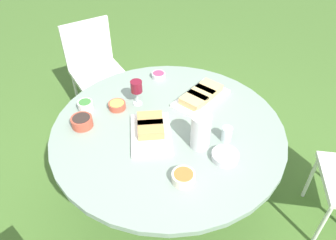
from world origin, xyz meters
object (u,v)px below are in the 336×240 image
at_px(dining_table, 168,138).
at_px(chair_near_right, 94,64).
at_px(water_pitcher, 201,131).
at_px(wine_glass, 136,87).

bearing_deg(dining_table, chair_near_right, 19.40).
relative_size(water_pitcher, wine_glass, 1.24).
bearing_deg(wine_glass, water_pitcher, -147.14).
xyz_separation_m(chair_near_right, wine_glass, (-0.96, -0.28, 0.36)).
xyz_separation_m(dining_table, chair_near_right, (1.23, 0.43, -0.13)).
bearing_deg(dining_table, wine_glass, 28.75).
bearing_deg(chair_near_right, water_pitcher, -157.74).
xyz_separation_m(dining_table, wine_glass, (0.27, 0.15, 0.22)).
distance_m(chair_near_right, wine_glass, 1.06).
bearing_deg(chair_near_right, wine_glass, -163.50).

